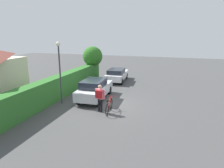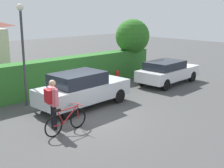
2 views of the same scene
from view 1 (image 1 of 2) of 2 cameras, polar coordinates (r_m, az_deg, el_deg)
The scene contains 9 objects.
ground_plane at distance 13.72m, azimuth -1.80°, elevation -5.74°, with size 60.00×60.00×0.00m, color #454545.
hedge_row at distance 15.15m, azimuth -15.84°, elevation -1.05°, with size 15.17×0.90×1.66m, color #2E6C29.
parked_car_near at distance 14.54m, azimuth -5.06°, elevation -1.39°, with size 4.22×1.88×1.50m.
parked_car_far at distance 20.01m, azimuth 1.44°, elevation 2.79°, with size 4.05×1.86×1.30m.
bicycle at distance 12.20m, azimuth -0.85°, elevation -6.42°, with size 1.75×0.50×0.88m.
person_rider at distance 12.00m, azimuth -3.57°, elevation -3.42°, with size 0.42×0.68×1.73m.
street_lamp at distance 13.55m, azimuth -14.98°, elevation 5.47°, with size 0.28×0.28×4.23m.
tree_kerbside at distance 20.53m, azimuth -5.63°, elevation 7.95°, with size 2.02×2.02×3.48m.
fire_hydrant at distance 18.66m, azimuth -5.60°, elevation 0.98°, with size 0.20×0.20×0.81m.
Camera 1 is at (-12.15, -4.28, 4.72)m, focal length 31.50 mm.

